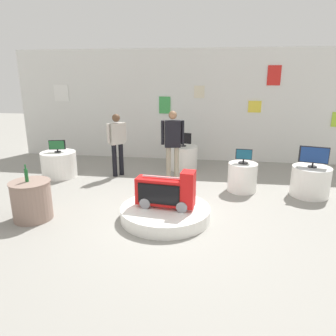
# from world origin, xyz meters

# --- Properties ---
(ground_plane) EXTENTS (30.00, 30.00, 0.00)m
(ground_plane) POSITION_xyz_m (0.00, 0.00, 0.00)
(ground_plane) COLOR gray
(back_wall_display) EXTENTS (10.52, 0.13, 3.31)m
(back_wall_display) POSITION_xyz_m (0.00, 4.41, 1.66)
(back_wall_display) COLOR silver
(back_wall_display) RESTS_ON ground
(main_display_pedestal) EXTENTS (1.65, 1.65, 0.23)m
(main_display_pedestal) POSITION_xyz_m (0.10, 0.01, 0.12)
(main_display_pedestal) COLOR white
(main_display_pedestal) RESTS_ON ground
(novelty_firetruck_tv) EXTENTS (1.09, 0.45, 0.71)m
(novelty_firetruck_tv) POSITION_xyz_m (0.12, -0.00, 0.53)
(novelty_firetruck_tv) COLOR gray
(novelty_firetruck_tv) RESTS_ON main_display_pedestal
(display_pedestal_left_rear) EXTENTS (0.65, 0.65, 0.65)m
(display_pedestal_left_rear) POSITION_xyz_m (1.61, 1.72, 0.33)
(display_pedestal_left_rear) COLOR white
(display_pedestal_left_rear) RESTS_ON ground
(tv_on_left_rear) EXTENTS (0.36, 0.23, 0.33)m
(tv_on_left_rear) POSITION_xyz_m (1.61, 1.72, 0.82)
(tv_on_left_rear) COLOR black
(tv_on_left_rear) RESTS_ON display_pedestal_left_rear
(display_pedestal_center_rear) EXTENTS (0.89, 0.89, 0.65)m
(display_pedestal_center_rear) POSITION_xyz_m (-3.03, 2.14, 0.33)
(display_pedestal_center_rear) COLOR white
(display_pedestal_center_rear) RESTS_ON ground
(tv_on_center_rear) EXTENTS (0.41, 0.16, 0.31)m
(tv_on_center_rear) POSITION_xyz_m (-3.03, 2.13, 0.82)
(tv_on_center_rear) COLOR black
(tv_on_center_rear) RESTS_ON display_pedestal_center_rear
(display_pedestal_right_rear) EXTENTS (0.81, 0.81, 0.65)m
(display_pedestal_right_rear) POSITION_xyz_m (3.06, 1.63, 0.33)
(display_pedestal_right_rear) COLOR white
(display_pedestal_right_rear) RESTS_ON ground
(tv_on_right_rear) EXTENTS (0.59, 0.19, 0.45)m
(tv_on_right_rear) POSITION_xyz_m (3.06, 1.62, 0.91)
(tv_on_right_rear) COLOR black
(tv_on_right_rear) RESTS_ON display_pedestal_right_rear
(display_pedestal_far_right) EXTENTS (0.80, 0.80, 0.65)m
(display_pedestal_far_right) POSITION_xyz_m (0.10, 3.30, 0.33)
(display_pedestal_far_right) COLOR white
(display_pedestal_far_right) RESTS_ON ground
(tv_on_far_right) EXTENTS (0.44, 0.17, 0.38)m
(tv_on_far_right) POSITION_xyz_m (0.11, 3.30, 0.86)
(tv_on_far_right) COLOR black
(tv_on_far_right) RESTS_ON display_pedestal_far_right
(side_table_round) EXTENTS (0.72, 0.72, 0.72)m
(side_table_round) POSITION_xyz_m (-2.32, -0.34, 0.37)
(side_table_round) COLOR gray
(side_table_round) RESTS_ON ground
(bottle_on_side_table) EXTENTS (0.06, 0.06, 0.32)m
(bottle_on_side_table) POSITION_xyz_m (-2.35, -0.34, 0.85)
(bottle_on_side_table) COLOR #195926
(bottle_on_side_table) RESTS_ON side_table_round
(shopper_browsing_near_truck) EXTENTS (0.41, 0.43, 1.62)m
(shopper_browsing_near_truck) POSITION_xyz_m (-1.53, 2.43, 0.95)
(shopper_browsing_near_truck) COLOR black
(shopper_browsing_near_truck) RESTS_ON ground
(shopper_browsing_rear) EXTENTS (0.55, 0.27, 1.74)m
(shopper_browsing_rear) POSITION_xyz_m (-0.06, 2.20, 1.02)
(shopper_browsing_rear) COLOR gray
(shopper_browsing_rear) RESTS_ON ground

